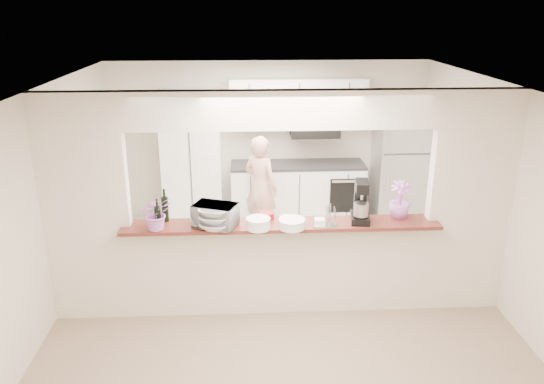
{
  "coord_description": "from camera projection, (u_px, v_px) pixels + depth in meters",
  "views": [
    {
      "loc": [
        -0.37,
        -5.27,
        3.29
      ],
      "look_at": [
        -0.08,
        0.3,
        1.32
      ],
      "focal_mm": 35.0,
      "sensor_mm": 36.0,
      "label": 1
    }
  ],
  "objects": [
    {
      "name": "bar_counter",
      "position": [
        281.0,
        264.0,
        5.88
      ],
      "size": [
        3.4,
        0.38,
        1.09
      ],
      "color": "silver",
      "rests_on": "floor"
    },
    {
      "name": "flower_right",
      "position": [
        400.0,
        199.0,
        5.76
      ],
      "size": [
        0.26,
        0.26,
        0.41
      ],
      "primitive_type": "imported",
      "rotation": [
        0.0,
        0.0,
        -0.12
      ],
      "color": "#B770D0",
      "rests_on": "bar_counter"
    },
    {
      "name": "wine_bottle_b",
      "position": [
        165.0,
        209.0,
        5.68
      ],
      "size": [
        0.07,
        0.07,
        0.37
      ],
      "color": "black",
      "rests_on": "bar_counter"
    },
    {
      "name": "flower_left",
      "position": [
        156.0,
        213.0,
        5.45
      ],
      "size": [
        0.4,
        0.38,
        0.36
      ],
      "primitive_type": "imported",
      "rotation": [
        0.0,
        0.0,
        0.36
      ],
      "color": "pink",
      "rests_on": "bar_counter"
    },
    {
      "name": "utensil_caddy",
      "position": [
        325.0,
        217.0,
        5.56
      ],
      "size": [
        0.26,
        0.16,
        0.24
      ],
      "color": "silver",
      "rests_on": "bar_counter"
    },
    {
      "name": "person",
      "position": [
        261.0,
        188.0,
        7.75
      ],
      "size": [
        0.67,
        0.64,
        1.54
      ],
      "primitive_type": "imported",
      "rotation": [
        0.0,
        0.0,
        2.46
      ],
      "color": "#D69F8B",
      "rests_on": "floor"
    },
    {
      "name": "refrigerator",
      "position": [
        399.0,
        168.0,
        8.39
      ],
      "size": [
        0.75,
        0.7,
        1.7
      ],
      "primitive_type": "cube",
      "color": "#BCBCC1",
      "rests_on": "floor"
    },
    {
      "name": "tile_overlay",
      "position": [
        273.0,
        250.0,
        7.54
      ],
      "size": [
        5.0,
        2.9,
        0.01
      ],
      "primitive_type": "cube",
      "color": "beige",
      "rests_on": "floor"
    },
    {
      "name": "floor",
      "position": [
        280.0,
        309.0,
        6.08
      ],
      "size": [
        6.0,
        6.0,
        0.0
      ],
      "primitive_type": "plane",
      "color": "gray",
      "rests_on": "ground"
    },
    {
      "name": "stand_mixer",
      "position": [
        361.0,
        203.0,
        5.66
      ],
      "size": [
        0.24,
        0.34,
        0.46
      ],
      "color": "black",
      "rests_on": "bar_counter"
    },
    {
      "name": "serving_bowls",
      "position": [
        215.0,
        218.0,
        5.48
      ],
      "size": [
        0.39,
        0.39,
        0.24
      ],
      "primitive_type": "imported",
      "rotation": [
        0.0,
        0.0,
        -0.25
      ],
      "color": "white",
      "rests_on": "bar_counter"
    },
    {
      "name": "wine_bottle_a",
      "position": [
        158.0,
        218.0,
        5.47
      ],
      "size": [
        0.07,
        0.07,
        0.33
      ],
      "color": "black",
      "rests_on": "bar_counter"
    },
    {
      "name": "plate_stack_b",
      "position": [
        292.0,
        224.0,
        5.53
      ],
      "size": [
        0.28,
        0.28,
        0.1
      ],
      "color": "white",
      "rests_on": "bar_counter"
    },
    {
      "name": "tan_bowl",
      "position": [
        286.0,
        219.0,
        5.68
      ],
      "size": [
        0.14,
        0.14,
        0.07
      ],
      "primitive_type": "cylinder",
      "color": "beige",
      "rests_on": "bar_counter"
    },
    {
      "name": "toaster_oven",
      "position": [
        215.0,
        215.0,
        5.55
      ],
      "size": [
        0.52,
        0.44,
        0.24
      ],
      "primitive_type": "imported",
      "rotation": [
        0.0,
        0.0,
        -0.37
      ],
      "color": "#A9A9AE",
      "rests_on": "bar_counter"
    },
    {
      "name": "partition",
      "position": [
        281.0,
        187.0,
        5.59
      ],
      "size": [
        5.0,
        0.15,
        2.5
      ],
      "color": "silver",
      "rests_on": "floor"
    },
    {
      "name": "kitchen_cabinets",
      "position": [
        257.0,
        162.0,
        8.31
      ],
      "size": [
        3.15,
        0.62,
        2.25
      ],
      "color": "white",
      "rests_on": "floor"
    },
    {
      "name": "plate_stack_a",
      "position": [
        258.0,
        223.0,
        5.51
      ],
      "size": [
        0.26,
        0.26,
        0.12
      ],
      "color": "white",
      "rests_on": "bar_counter"
    },
    {
      "name": "red_bowl",
      "position": [
        267.0,
        216.0,
        5.77
      ],
      "size": [
        0.16,
        0.16,
        0.07
      ],
      "primitive_type": "cylinder",
      "color": "maroon",
      "rests_on": "bar_counter"
    }
  ]
}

